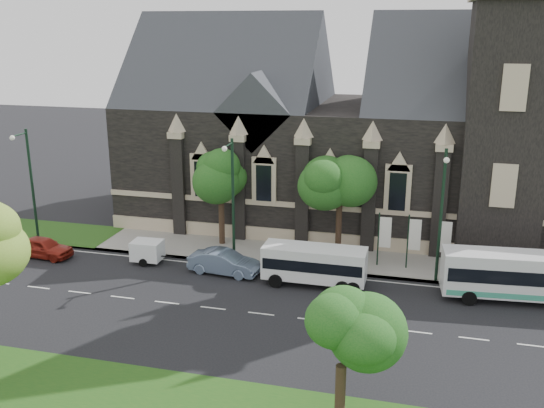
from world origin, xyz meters
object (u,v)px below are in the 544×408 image
(tour_coach, at_px, (532,276))
(tree_park_east, at_px, (347,330))
(tree_walk_left, at_px, (224,172))
(box_trailer, at_px, (147,250))
(banner_flag_center, at_px, (412,238))
(sedan, at_px, (224,262))
(tree_walk_right, at_px, (344,179))
(street_lamp_near, at_px, (442,209))
(banner_flag_right, at_px, (442,240))
(street_lamp_far, at_px, (30,180))
(car_far_red, at_px, (43,247))
(shuttle_bus, at_px, (315,263))
(banner_flag_left, at_px, (383,235))
(street_lamp_mid, at_px, (232,195))

(tour_coach, bearing_deg, tree_park_east, -127.06)
(tree_walk_left, distance_m, box_trailer, 8.08)
(banner_flag_center, xyz_separation_m, sedan, (-12.34, -3.77, -1.57))
(tree_walk_right, distance_m, tree_walk_left, 9.01)
(street_lamp_near, distance_m, banner_flag_right, 3.34)
(tree_walk_left, xyz_separation_m, street_lamp_far, (-14.20, -3.61, -0.62))
(tree_walk_right, bearing_deg, street_lamp_far, -171.14)
(tree_walk_left, height_order, sedan, tree_walk_left)
(banner_flag_center, bearing_deg, tree_walk_right, 161.36)
(sedan, xyz_separation_m, car_far_red, (-13.81, -0.36, -0.06))
(shuttle_bus, height_order, sedan, shuttle_bus)
(street_lamp_near, distance_m, shuttle_bus, 8.80)
(tree_walk_left, xyz_separation_m, banner_flag_right, (16.08, -1.70, -3.35))
(tree_walk_right, height_order, street_lamp_far, street_lamp_far)
(car_far_red, bearing_deg, banner_flag_left, -76.26)
(tree_park_east, height_order, tree_walk_left, tree_walk_left)
(street_lamp_mid, xyz_separation_m, tour_coach, (19.55, -1.43, -3.42))
(street_lamp_mid, relative_size, sedan, 1.83)
(tree_park_east, height_order, shuttle_bus, tree_park_east)
(banner_flag_left, distance_m, banner_flag_center, 2.00)
(banner_flag_right, bearing_deg, sedan, -165.28)
(street_lamp_mid, distance_m, banner_flag_center, 12.73)
(street_lamp_far, xyz_separation_m, tour_coach, (35.55, -1.43, -3.42))
(tree_park_east, relative_size, shuttle_bus, 0.94)
(street_lamp_far, bearing_deg, box_trailer, -7.65)
(street_lamp_far, bearing_deg, banner_flag_center, 3.86)
(tree_park_east, distance_m, car_far_red, 28.18)
(banner_flag_right, xyz_separation_m, shuttle_bus, (-8.01, -4.08, -0.88))
(tree_walk_right, bearing_deg, sedan, -142.99)
(banner_flag_left, xyz_separation_m, banner_flag_center, (2.00, 0.00, 0.00))
(tree_walk_left, distance_m, street_lamp_mid, 4.08)
(tree_park_east, bearing_deg, street_lamp_near, 76.89)
(tour_coach, relative_size, sedan, 2.19)
(tour_coach, bearing_deg, shuttle_bus, 178.17)
(street_lamp_mid, xyz_separation_m, box_trailer, (-6.00, -1.34, -4.19))
(car_far_red, bearing_deg, banner_flag_right, -77.62)
(banner_flag_right, bearing_deg, banner_flag_center, 180.00)
(tree_walk_right, height_order, tree_walk_left, tree_walk_right)
(street_lamp_far, height_order, banner_flag_right, street_lamp_far)
(box_trailer, distance_m, car_far_red, 7.91)
(box_trailer, bearing_deg, street_lamp_near, 1.83)
(tree_park_east, xyz_separation_m, banner_flag_center, (2.11, 18.32, -2.24))
(street_lamp_far, height_order, banner_flag_left, street_lamp_far)
(tree_walk_right, xyz_separation_m, tree_walk_left, (-9.01, -0.01, -0.08))
(car_far_red, bearing_deg, street_lamp_mid, -76.86)
(street_lamp_mid, distance_m, banner_flag_left, 10.81)
(tree_walk_right, relative_size, sedan, 1.59)
(banner_flag_left, bearing_deg, banner_flag_right, 0.00)
(shuttle_bus, bearing_deg, box_trailer, 176.15)
(banner_flag_right, bearing_deg, street_lamp_mid, -172.40)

